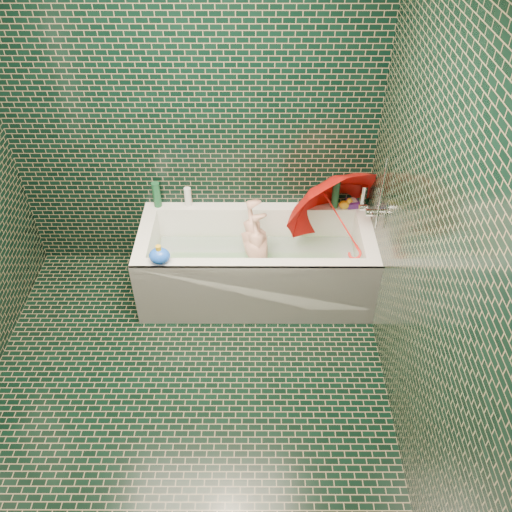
{
  "coord_description": "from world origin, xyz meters",
  "views": [
    {
      "loc": [
        0.46,
        -2.01,
        2.97
      ],
      "look_at": [
        0.45,
        0.82,
        0.5
      ],
      "focal_mm": 38.0,
      "sensor_mm": 36.0,
      "label": 1
    }
  ],
  "objects_px": {
    "child": "(259,259)",
    "umbrella": "(340,220)",
    "bathtub": "(256,269)",
    "bath_toy": "(159,256)",
    "rubber_duck": "(345,204)"
  },
  "relations": [
    {
      "from": "bathtub",
      "to": "bath_toy",
      "type": "distance_m",
      "value": 0.81
    },
    {
      "from": "bathtub",
      "to": "bath_toy",
      "type": "relative_size",
      "value": 9.81
    },
    {
      "from": "bathtub",
      "to": "umbrella",
      "type": "distance_m",
      "value": 0.73
    },
    {
      "from": "bathtub",
      "to": "child",
      "type": "height_order",
      "value": "bathtub"
    },
    {
      "from": "child",
      "to": "umbrella",
      "type": "distance_m",
      "value": 0.66
    },
    {
      "from": "rubber_duck",
      "to": "bathtub",
      "type": "bearing_deg",
      "value": -150.46
    },
    {
      "from": "umbrella",
      "to": "bathtub",
      "type": "bearing_deg",
      "value": 170.14
    },
    {
      "from": "child",
      "to": "bathtub",
      "type": "bearing_deg",
      "value": -72.83
    },
    {
      "from": "rubber_duck",
      "to": "bath_toy",
      "type": "distance_m",
      "value": 1.45
    },
    {
      "from": "bathtub",
      "to": "bath_toy",
      "type": "height_order",
      "value": "bath_toy"
    },
    {
      "from": "child",
      "to": "umbrella",
      "type": "relative_size",
      "value": 1.27
    },
    {
      "from": "child",
      "to": "bath_toy",
      "type": "bearing_deg",
      "value": -73.65
    },
    {
      "from": "bathtub",
      "to": "umbrella",
      "type": "xyz_separation_m",
      "value": [
        0.6,
        0.08,
        0.41
      ]
    },
    {
      "from": "umbrella",
      "to": "bath_toy",
      "type": "relative_size",
      "value": 4.16
    },
    {
      "from": "child",
      "to": "bath_toy",
      "type": "relative_size",
      "value": 5.28
    }
  ]
}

